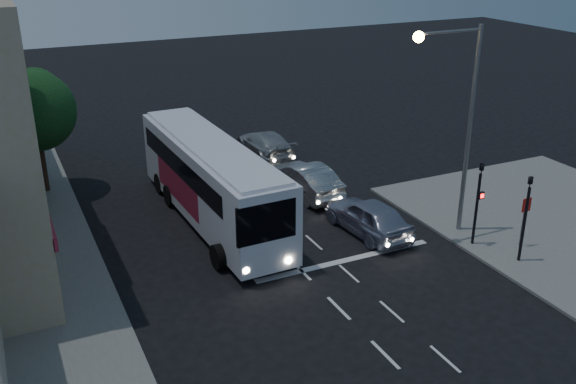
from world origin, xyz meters
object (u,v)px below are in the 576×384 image
car_sedan_b (265,144)px  traffic_signal_main (479,194)px  tour_bus (211,179)px  car_suv (369,216)px  traffic_signal_side (526,209)px  streetlight (459,109)px  street_tree (34,107)px  car_sedan_a (305,179)px  regulatory_sign (525,214)px

car_sedan_b → traffic_signal_main: size_ratio=1.26×
tour_bus → car_suv: (5.82, -4.20, -1.28)m
traffic_signal_side → streetlight: (-0.96, 3.40, 3.31)m
traffic_signal_main → car_suv: bearing=138.2°
tour_bus → traffic_signal_main: size_ratio=3.09×
streetlight → street_tree: bearing=140.5°
car_sedan_a → regulatory_sign: regulatory_sign is taller
car_sedan_a → traffic_signal_side: 11.33m
car_sedan_a → car_sedan_b: bearing=-99.4°
regulatory_sign → street_tree: bearing=138.9°
car_suv → car_sedan_b: 11.54m
car_sedan_a → traffic_signal_side: size_ratio=1.22×
tour_bus → car_sedan_a: tour_bus is taller
traffic_signal_main → traffic_signal_side: same height
car_suv → traffic_signal_side: traffic_signal_side is taller
car_suv → regulatory_sign: bearing=136.8°
car_suv → regulatory_sign: (5.08, -4.04, 0.78)m
car_sedan_a → street_tree: 13.83m
tour_bus → traffic_signal_main: 11.70m
car_sedan_a → car_sedan_b: 6.33m
traffic_signal_main → streetlight: (-0.26, 1.42, 3.31)m
regulatory_sign → street_tree: street_tree is taller
car_suv → tour_bus: bearing=-40.5°
traffic_signal_main → streetlight: streetlight is taller
car_suv → streetlight: size_ratio=0.53×
tour_bus → car_suv: bearing=-37.7°
car_sedan_b → regulatory_sign: (5.03, -15.58, 0.84)m
car_sedan_a → traffic_signal_main: bearing=110.9°
streetlight → traffic_signal_side: bearing=-74.3°
regulatory_sign → tour_bus: bearing=142.9°
regulatory_sign → traffic_signal_side: bearing=-136.1°
car_sedan_b → street_tree: 13.03m
traffic_signal_side → regulatory_sign: traffic_signal_side is taller
traffic_signal_side → streetlight: streetlight is taller
car_suv → regulatory_sign: 6.53m
car_suv → traffic_signal_main: 4.81m
traffic_signal_main → tour_bus: bearing=141.9°
traffic_signal_side → car_suv: bearing=129.2°
tour_bus → street_tree: 9.94m
traffic_signal_main → street_tree: 21.38m
regulatory_sign → streetlight: size_ratio=0.24×
car_sedan_a → tour_bus: bearing=6.8°
streetlight → car_sedan_a: bearing=118.0°
car_suv → regulatory_sign: size_ratio=2.17×
car_sedan_a → traffic_signal_main: (3.89, -8.26, 1.60)m
car_sedan_b → street_tree: size_ratio=0.84×
regulatory_sign → street_tree: 23.40m
car_suv → car_sedan_a: size_ratio=0.95×
car_sedan_a → traffic_signal_side: traffic_signal_side is taller
regulatory_sign → street_tree: size_ratio=0.35×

